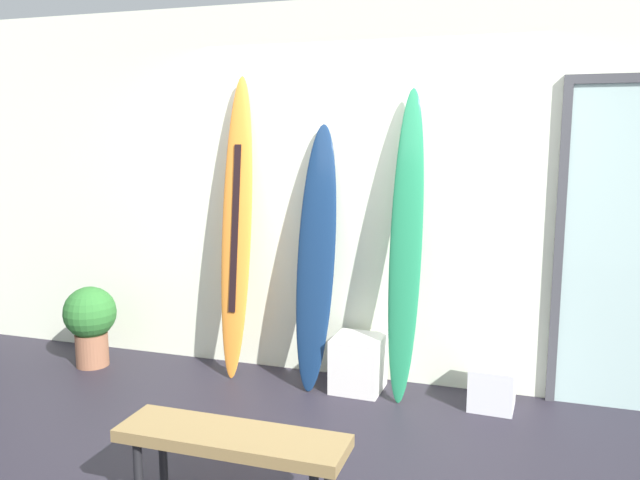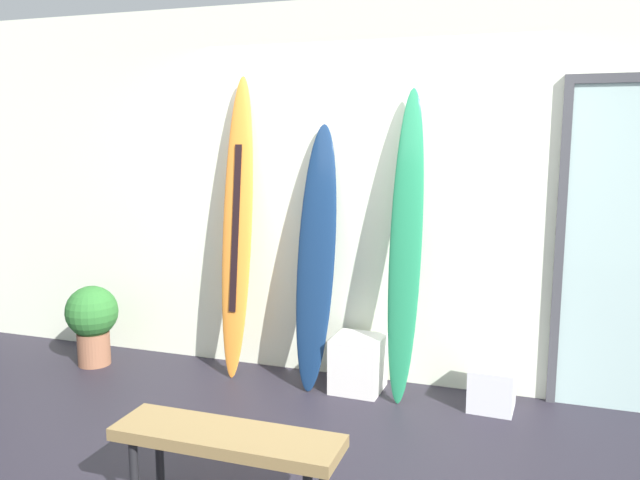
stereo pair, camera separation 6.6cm
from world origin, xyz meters
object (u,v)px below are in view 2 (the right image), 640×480
object	(u,v)px
surfboard_emerald	(406,248)
potted_plant	(92,319)
display_block_center	(358,364)
surfboard_sunset	(237,230)
bench	(227,443)
glass_door	(639,244)
surfboard_navy	(316,259)
display_block_left	(492,388)

from	to	relation	value
surfboard_emerald	potted_plant	xyz separation A→B (m)	(-2.49, -0.18, -0.69)
surfboard_emerald	display_block_center	distance (m)	0.93
surfboard_sunset	surfboard_emerald	bearing A→B (deg)	-1.63
potted_plant	bench	xyz separation A→B (m)	(1.99, -1.56, 0.01)
glass_door	bench	size ratio (longest dim) A/B	1.98
surfboard_navy	display_block_left	bearing A→B (deg)	-2.03
display_block_center	bench	xyz separation A→B (m)	(-0.17, -1.74, 0.19)
potted_plant	surfboard_emerald	bearing A→B (deg)	4.21
display_block_center	surfboard_navy	bearing A→B (deg)	176.52
display_block_center	glass_door	distance (m)	2.06
display_block_left	potted_plant	distance (m)	3.12
surfboard_sunset	potted_plant	distance (m)	1.42
display_block_left	bench	xyz separation A→B (m)	(-1.12, -1.71, 0.24)
surfboard_navy	surfboard_emerald	size ratio (longest dim) A/B	0.89
potted_plant	surfboard_sunset	bearing A→B (deg)	10.45
display_block_left	glass_door	distance (m)	1.34
surfboard_navy	display_block_left	size ratio (longest dim) A/B	6.21
surfboard_navy	bench	size ratio (longest dim) A/B	1.71
surfboard_sunset	potted_plant	world-z (taller)	surfboard_sunset
glass_door	display_block_center	bearing A→B (deg)	-172.69
surfboard_emerald	potted_plant	world-z (taller)	surfboard_emerald
surfboard_sunset	potted_plant	xyz separation A→B (m)	(-1.19, -0.22, -0.74)
surfboard_emerald	bench	size ratio (longest dim) A/B	1.92
surfboard_navy	surfboard_emerald	world-z (taller)	surfboard_emerald
surfboard_sunset	surfboard_emerald	size ratio (longest dim) A/B	1.05
potted_plant	surfboard_navy	bearing A→B (deg)	6.11
glass_door	surfboard_emerald	bearing A→B (deg)	-171.36
surfboard_emerald	display_block_center	size ratio (longest dim) A/B	5.46
bench	surfboard_sunset	bearing A→B (deg)	114.01
display_block_left	surfboard_navy	bearing A→B (deg)	177.97
display_block_left	bench	world-z (taller)	bench
surfboard_emerald	display_block_center	xyz separation A→B (m)	(-0.33, -0.01, -0.87)
glass_door	display_block_left	bearing A→B (deg)	-163.43
surfboard_sunset	bench	distance (m)	2.09
glass_door	bench	xyz separation A→B (m)	(-1.98, -1.97, -0.75)
potted_plant	bench	world-z (taller)	potted_plant
display_block_left	surfboard_sunset	bearing A→B (deg)	177.93
surfboard_emerald	display_block_center	world-z (taller)	surfboard_emerald
surfboard_sunset	surfboard_emerald	world-z (taller)	surfboard_sunset
surfboard_sunset	bench	bearing A→B (deg)	-65.99
surfboard_navy	potted_plant	bearing A→B (deg)	-173.89
surfboard_emerald	potted_plant	size ratio (longest dim) A/B	3.34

